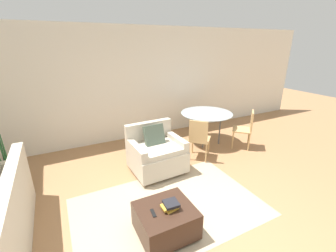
% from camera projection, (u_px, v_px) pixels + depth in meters
% --- Properties ---
extents(ground_plane, '(20.00, 20.00, 0.00)m').
position_uv_depth(ground_plane, '(206.00, 240.00, 2.85)').
color(ground_plane, '#A3754C').
extents(wall_back, '(12.00, 0.06, 2.75)m').
position_uv_depth(wall_back, '(120.00, 86.00, 5.40)').
color(wall_back, white).
rests_on(wall_back, ground_plane).
extents(area_rug, '(2.78, 1.79, 0.01)m').
position_uv_depth(area_rug, '(169.00, 207.00, 3.42)').
color(area_rug, tan).
rests_on(area_rug, ground_plane).
extents(armchair, '(0.98, 0.88, 0.92)m').
position_uv_depth(armchair, '(156.00, 153.00, 4.30)').
color(armchair, beige).
rests_on(armchair, ground_plane).
extents(ottoman, '(0.71, 0.65, 0.40)m').
position_uv_depth(ottoman, '(166.00, 220.00, 2.87)').
color(ottoman, '#382319').
rests_on(ottoman, ground_plane).
extents(book_stack, '(0.22, 0.19, 0.09)m').
position_uv_depth(book_stack, '(170.00, 205.00, 2.79)').
color(book_stack, gold).
rests_on(book_stack, ottoman).
extents(tv_remote_primary, '(0.06, 0.15, 0.01)m').
position_uv_depth(tv_remote_primary, '(153.00, 213.00, 2.73)').
color(tv_remote_primary, black).
rests_on(tv_remote_primary, ottoman).
extents(potted_plant, '(0.35, 0.35, 1.33)m').
position_uv_depth(potted_plant, '(4.00, 173.00, 3.72)').
color(potted_plant, brown).
rests_on(potted_plant, ground_plane).
extents(dining_table, '(1.24, 1.24, 0.77)m').
position_uv_depth(dining_table, '(206.00, 116.00, 5.43)').
color(dining_table, '#99A8AD').
rests_on(dining_table, ground_plane).
extents(dining_chair_near_left, '(0.59, 0.59, 0.90)m').
position_uv_depth(dining_chair_near_left, '(199.00, 137.00, 4.65)').
color(dining_chair_near_left, tan).
rests_on(dining_chair_near_left, ground_plane).
extents(dining_chair_near_right, '(0.59, 0.59, 0.90)m').
position_uv_depth(dining_chair_near_right, '(246.00, 127.00, 5.22)').
color(dining_chair_near_right, tan).
rests_on(dining_chair_near_right, ground_plane).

